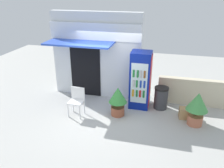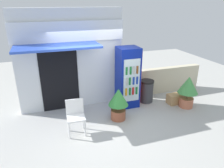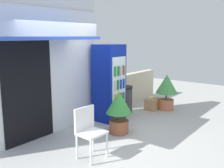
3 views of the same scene
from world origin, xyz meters
TOP-DOWN VIEW (x-y plane):
  - ground at (0.00, 0.00)m, footprint 16.00×16.00m
  - storefront_building at (-0.63, 1.36)m, footprint 3.32×1.29m
  - drink_cooler at (1.13, 0.80)m, footprint 0.69×0.69m
  - plastic_chair at (-0.78, -0.24)m, footprint 0.48×0.44m
  - potted_plant_near_shop at (0.52, 0.04)m, footprint 0.59×0.59m
  - potted_plant_curbside at (2.95, 0.05)m, footprint 0.65×0.65m
  - trash_bin at (1.86, 0.84)m, footprint 0.48×0.48m
  - stone_boundary_wall at (3.04, 1.41)m, footprint 2.65×0.24m
  - cardboard_box at (2.70, 0.38)m, footprint 0.46×0.36m

SIDE VIEW (x-z plane):
  - ground at x=0.00m, z-range 0.00..0.00m
  - cardboard_box at x=2.70m, z-range 0.00..0.33m
  - trash_bin at x=1.86m, z-range 0.00..0.79m
  - stone_boundary_wall at x=3.04m, z-range 0.00..0.97m
  - plastic_chair at x=-0.78m, z-range 0.09..1.02m
  - potted_plant_near_shop at x=0.52m, z-range 0.09..1.07m
  - potted_plant_curbside at x=2.95m, z-range 0.12..1.18m
  - drink_cooler at x=1.13m, z-range 0.00..1.99m
  - storefront_building at x=-0.63m, z-range 0.05..3.20m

